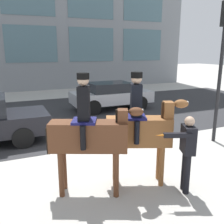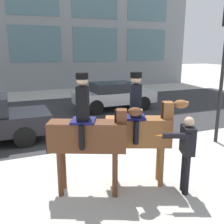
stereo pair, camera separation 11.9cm
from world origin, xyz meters
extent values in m
plane|color=#B2AFA8|center=(0.00, 0.00, 0.00)|extent=(80.00, 80.00, 0.00)
cube|color=#2D2D30|center=(0.00, 4.75, 0.00)|extent=(25.84, 8.50, 0.01)
cube|color=slate|center=(0.00, 12.83, 3.36)|extent=(3.64, 0.02, 2.57)
cube|color=slate|center=(4.55, 12.83, 3.36)|extent=(3.64, 0.02, 2.57)
cube|color=slate|center=(9.10, 12.83, 3.36)|extent=(3.64, 0.02, 2.57)
cube|color=slate|center=(4.55, 12.83, 6.57)|extent=(3.64, 0.02, 2.57)
cube|color=slate|center=(9.10, 12.83, 6.57)|extent=(3.64, 0.02, 2.57)
cube|color=#59331E|center=(-0.57, -1.84, 1.25)|extent=(1.59, 1.02, 0.59)
cylinder|color=#59331E|center=(0.00, -1.92, 0.48)|extent=(0.11, 0.11, 0.95)
cylinder|color=#59331E|center=(-0.12, -2.21, 0.48)|extent=(0.11, 0.11, 0.95)
cylinder|color=#59331E|center=(-1.01, -1.48, 0.48)|extent=(0.11, 0.11, 0.95)
cylinder|color=#59331E|center=(-1.14, -1.76, 0.48)|extent=(0.11, 0.11, 0.95)
cube|color=#59331E|center=(0.06, -2.11, 1.57)|extent=(0.28, 0.30, 0.46)
cube|color=black|center=(-0.05, -2.07, 1.59)|extent=(0.07, 0.09, 0.41)
ellipsoid|color=#59331E|center=(0.29, -2.22, 1.75)|extent=(0.35, 0.30, 0.17)
cube|color=silver|center=(0.37, -2.25, 1.77)|extent=(0.12, 0.09, 0.07)
cylinder|color=black|center=(-1.31, -1.52, 1.14)|extent=(0.09, 0.09, 0.55)
cube|color=#14144C|center=(-0.64, -1.81, 1.56)|extent=(0.62, 0.63, 0.05)
cube|color=black|center=(-0.64, -1.81, 1.92)|extent=(0.33, 0.38, 0.66)
sphere|color=#D1A889|center=(-0.64, -1.81, 2.36)|extent=(0.22, 0.22, 0.22)
cylinder|color=black|center=(-0.64, -1.81, 2.44)|extent=(0.24, 0.24, 0.12)
cylinder|color=black|center=(-0.53, -1.56, 1.31)|extent=(0.11, 0.11, 0.47)
cylinder|color=black|center=(-0.74, -2.06, 1.31)|extent=(0.11, 0.11, 0.47)
cube|color=brown|center=(0.56, -1.87, 1.21)|extent=(1.46, 0.94, 0.61)
cylinder|color=brown|center=(1.08, -1.92, 0.45)|extent=(0.11, 0.11, 0.91)
cylinder|color=brown|center=(0.97, -2.21, 0.45)|extent=(0.11, 0.11, 0.91)
cylinder|color=brown|center=(0.15, -1.54, 0.45)|extent=(0.11, 0.11, 0.91)
cylinder|color=brown|center=(0.03, -1.83, 0.45)|extent=(0.11, 0.11, 0.91)
cube|color=brown|center=(1.13, -2.11, 1.58)|extent=(0.28, 0.30, 0.56)
cube|color=#382314|center=(1.02, -2.06, 1.60)|extent=(0.07, 0.09, 0.50)
ellipsoid|color=brown|center=(1.38, -2.21, 1.82)|extent=(0.36, 0.30, 0.18)
cube|color=silver|center=(1.46, -2.24, 1.84)|extent=(0.12, 0.09, 0.07)
cylinder|color=#382314|center=(-0.13, -1.59, 1.10)|extent=(0.09, 0.09, 0.55)
cube|color=#14144C|center=(0.49, -1.85, 1.53)|extent=(0.57, 0.60, 0.05)
cube|color=black|center=(0.49, -1.85, 1.90)|extent=(0.32, 0.38, 0.67)
sphere|color=#D1A889|center=(0.49, -1.85, 2.34)|extent=(0.22, 0.22, 0.22)
cylinder|color=black|center=(0.49, -1.85, 2.42)|extent=(0.24, 0.24, 0.12)
cylinder|color=black|center=(0.60, -1.60, 1.27)|extent=(0.11, 0.11, 0.48)
cylinder|color=black|center=(0.39, -2.10, 1.27)|extent=(0.11, 0.11, 0.48)
cylinder|color=black|center=(1.27, -2.67, 0.44)|extent=(0.13, 0.13, 0.88)
cylinder|color=black|center=(1.33, -2.52, 0.44)|extent=(0.13, 0.13, 0.88)
cube|color=black|center=(1.30, -2.60, 1.16)|extent=(0.35, 0.45, 0.57)
sphere|color=#D1A889|center=(1.30, -2.60, 1.54)|extent=(0.20, 0.20, 0.20)
cube|color=black|center=(0.98, -2.66, 1.32)|extent=(0.54, 0.29, 0.09)
cone|color=orange|center=(0.65, -2.53, 1.32)|extent=(0.18, 0.11, 0.04)
cylinder|color=black|center=(-1.65, 1.31, 0.33)|extent=(0.65, 0.21, 0.65)
cylinder|color=black|center=(-1.65, 2.93, 0.33)|extent=(0.65, 0.21, 0.65)
cube|color=#B7B7BC|center=(2.89, 5.06, 0.63)|extent=(4.00, 1.71, 0.56)
cube|color=black|center=(2.79, 5.06, 1.14)|extent=(2.00, 1.51, 0.45)
cylinder|color=black|center=(4.13, 4.28, 0.35)|extent=(0.71, 0.21, 0.71)
cylinder|color=black|center=(4.13, 5.85, 0.35)|extent=(0.71, 0.21, 0.71)
cylinder|color=black|center=(1.65, 4.28, 0.35)|extent=(0.71, 0.21, 0.71)
cylinder|color=black|center=(1.65, 5.85, 0.35)|extent=(0.71, 0.21, 0.71)
cylinder|color=black|center=(4.17, -0.52, 1.80)|extent=(0.11, 0.11, 3.60)
camera|label=1|loc=(-2.00, -6.36, 2.91)|focal=40.00mm
camera|label=2|loc=(-1.89, -6.40, 2.91)|focal=40.00mm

